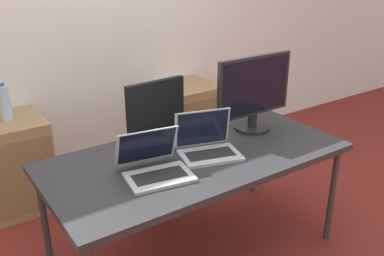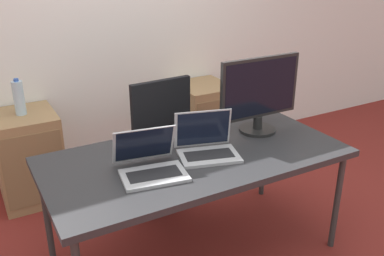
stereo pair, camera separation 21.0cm
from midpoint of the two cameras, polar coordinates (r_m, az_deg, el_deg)
The scene contains 12 objects.
ground_plane at distance 2.92m, azimuth -1.64°, elevation -16.23°, with size 14.00×14.00×0.00m, color maroon.
wall_back at distance 3.69m, azimuth -15.11°, elevation 13.57°, with size 10.00×0.05×2.60m.
desk at distance 2.55m, azimuth -1.80°, elevation -4.36°, with size 1.78×0.88×0.72m.
office_chair at distance 3.22m, azimuth -8.32°, elevation -4.43°, with size 0.56×0.57×1.04m.
cabinet_left at distance 3.51m, azimuth -24.04°, elevation -4.43°, with size 0.46×0.51×0.71m.
cabinet_right at distance 4.01m, azimuth -1.83°, elevation 0.96°, with size 0.46×0.51×0.71m.
water_bottle at distance 3.34m, azimuth -25.34°, elevation 3.00°, with size 0.08×0.08×0.27m.
laptop_left at distance 2.30m, azimuth -7.58°, elevation -5.13°, with size 0.38×0.37×0.24m.
laptop_right at distance 2.51m, azimuth -0.32°, elevation -2.44°, with size 0.40×0.35×0.25m.
monitor at distance 2.81m, azimuth 6.16°, elevation 4.67°, with size 0.59×0.24×0.50m.
coffee_cup_white at distance 2.76m, azimuth -1.29°, elevation -0.21°, with size 0.09×0.09×0.09m.
coffee_cup_brown at distance 2.61m, azimuth -6.85°, elevation -1.53°, with size 0.08×0.08×0.11m.
Camera 1 is at (-1.30, -1.87, 1.83)m, focal length 40.00 mm.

